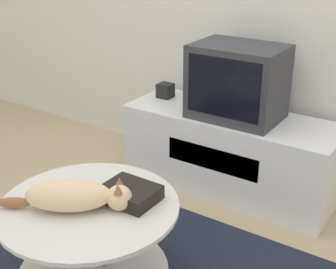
# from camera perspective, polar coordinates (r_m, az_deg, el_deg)

# --- Properties ---
(tv_stand) EXTENTS (1.28, 0.46, 0.49)m
(tv_stand) POSITION_cam_1_polar(r_m,az_deg,el_deg) (2.87, 7.49, -2.15)
(tv_stand) COLOR white
(tv_stand) RESTS_ON ground_plane
(tv) EXTENTS (0.50, 0.36, 0.42)m
(tv) POSITION_cam_1_polar(r_m,az_deg,el_deg) (2.68, 8.46, 6.35)
(tv) COLOR #333338
(tv) RESTS_ON tv_stand
(speaker) EXTENTS (0.09, 0.09, 0.09)m
(speaker) POSITION_cam_1_polar(r_m,az_deg,el_deg) (3.03, -0.32, 5.38)
(speaker) COLOR black
(speaker) RESTS_ON tv_stand
(coffee_table) EXTENTS (0.74, 0.74, 0.44)m
(coffee_table) POSITION_cam_1_polar(r_m,az_deg,el_deg) (2.03, -9.38, -12.36)
(coffee_table) COLOR #B2B2B7
(coffee_table) RESTS_ON rug
(dvd_box) EXTENTS (0.22, 0.18, 0.06)m
(dvd_box) POSITION_cam_1_polar(r_m,az_deg,el_deg) (1.94, -4.66, -7.16)
(dvd_box) COLOR black
(dvd_box) RESTS_ON coffee_table
(cat) EXTENTS (0.47, 0.34, 0.13)m
(cat) POSITION_cam_1_polar(r_m,az_deg,el_deg) (1.89, -11.35, -7.34)
(cat) COLOR beige
(cat) RESTS_ON coffee_table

